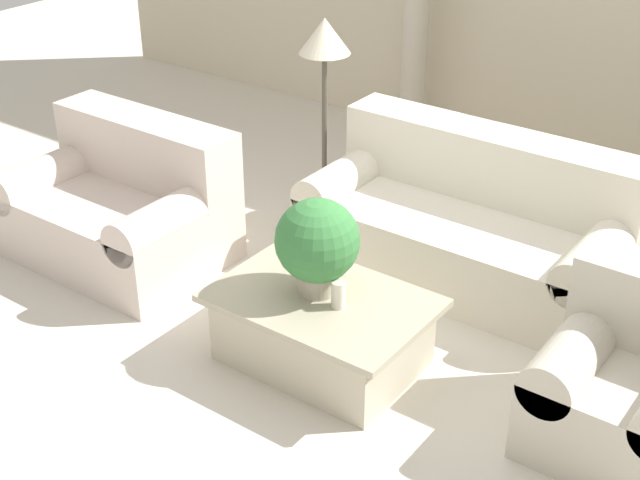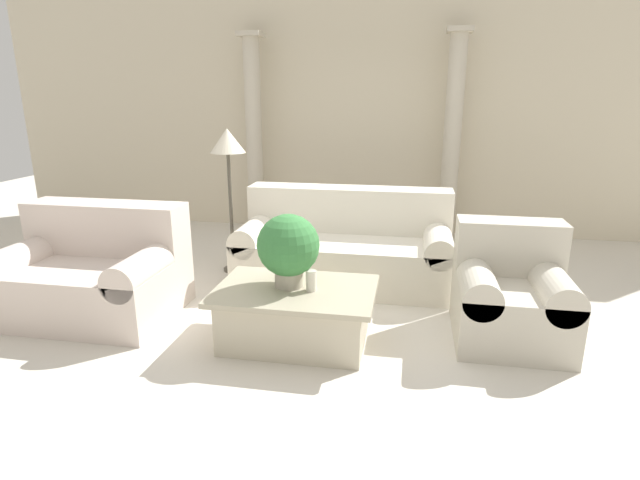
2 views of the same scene
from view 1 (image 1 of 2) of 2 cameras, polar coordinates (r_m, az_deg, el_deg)
name	(u,v)px [view 1 (image 1 of 2)]	position (r m, az deg, el deg)	size (l,w,h in m)	color
ground_plane	(376,322)	(5.44, 3.61, -5.27)	(16.00, 16.00, 0.00)	silver
sofa_long	(470,222)	(5.86, 9.61, 1.11)	(2.07, 1.00, 0.91)	beige
loveseat	(123,204)	(6.15, -12.48, 2.27)	(1.42, 1.00, 0.91)	beige
coffee_table	(322,329)	(4.99, 0.14, -5.70)	(1.19, 0.81, 0.43)	beige
potted_plant	(317,243)	(4.77, -0.17, -0.18)	(0.46, 0.46, 0.55)	#B2A893
pillar_candle	(339,294)	(4.75, 1.19, -3.49)	(0.08, 0.08, 0.16)	silver
floor_lamp	(325,49)	(6.12, 0.29, 12.12)	(0.35, 0.35, 1.49)	#4C473D
armchair	(633,379)	(4.65, 19.37, -8.37)	(0.81, 0.88, 0.87)	beige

